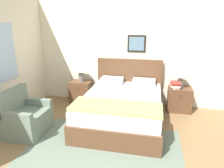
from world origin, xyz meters
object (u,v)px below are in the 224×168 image
at_px(table_lamp_by_door, 181,74).
at_px(table_lamp_near_window, 81,69).
at_px(nightstand_near_window, 81,92).
at_px(nightstand_by_door, 179,99).
at_px(bed, 122,107).
at_px(armchair, 26,118).

bearing_deg(table_lamp_by_door, table_lamp_near_window, 180.00).
relative_size(nightstand_near_window, nightstand_by_door, 1.00).
bearing_deg(nightstand_near_window, table_lamp_by_door, 0.49).
bearing_deg(bed, table_lamp_near_window, 144.68).
height_order(table_lamp_near_window, table_lamp_by_door, same).
bearing_deg(table_lamp_by_door, nightstand_near_window, -179.51).
distance_m(bed, table_lamp_near_window, 1.57).
height_order(nightstand_by_door, table_lamp_by_door, table_lamp_by_door).
distance_m(armchair, table_lamp_near_window, 1.84).
bearing_deg(bed, nightstand_near_window, 145.62).
bearing_deg(bed, armchair, -153.87).
bearing_deg(nightstand_by_door, nightstand_near_window, 180.00).
distance_m(armchair, nightstand_by_door, 3.33).
xyz_separation_m(armchair, nightstand_near_window, (0.47, 1.65, -0.01)).
relative_size(armchair, nightstand_by_door, 1.52).
bearing_deg(nightstand_by_door, table_lamp_by_door, 113.66).
height_order(armchair, nightstand_near_window, armchair).
height_order(armchair, table_lamp_near_window, table_lamp_near_window).
height_order(armchair, table_lamp_by_door, table_lamp_by_door).
xyz_separation_m(nightstand_by_door, table_lamp_near_window, (-2.41, 0.02, 0.60)).
bearing_deg(table_lamp_near_window, nightstand_near_window, -122.57).
height_order(bed, table_lamp_near_window, bed).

